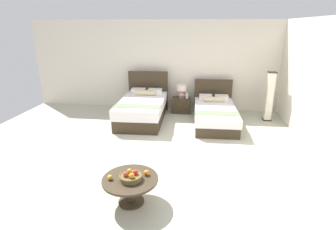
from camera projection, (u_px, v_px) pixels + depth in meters
The scene contains 13 objects.
ground_plane at pixel (171, 152), 5.63m from camera, with size 9.66×10.08×0.02m, color #BAB8A0.
wall_back at pixel (182, 66), 8.22m from camera, with size 9.66×0.12×2.75m, color silver.
wall_side_right at pixel (324, 89), 5.21m from camera, with size 0.12×5.68×2.75m, color silver.
bed_near_window at pixel (143, 108), 7.45m from camera, with size 1.27×2.19×1.23m.
bed_near_corner at pixel (215, 113), 7.25m from camera, with size 1.17×2.23×1.02m.
nightstand at pixel (181, 105), 8.15m from camera, with size 0.58×0.45×0.46m.
table_lamp at pixel (181, 90), 8.01m from camera, with size 0.31×0.31×0.40m.
vase at pixel (187, 96), 7.99m from camera, with size 0.09×0.09×0.18m.
coffee_table at pixel (130, 184), 3.91m from camera, with size 0.84×0.84×0.42m.
fruit_bowl at pixel (131, 176), 3.83m from camera, with size 0.34×0.34×0.15m.
loose_apple at pixel (110, 177), 3.84m from camera, with size 0.08×0.08×0.08m.
loose_orange at pixel (147, 173), 3.95m from camera, with size 0.08×0.08×0.08m.
floor_lamp_corner at pixel (269, 97), 7.31m from camera, with size 0.23×0.23×1.39m.
Camera 1 is at (0.56, -5.04, 2.56)m, focal length 28.03 mm.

